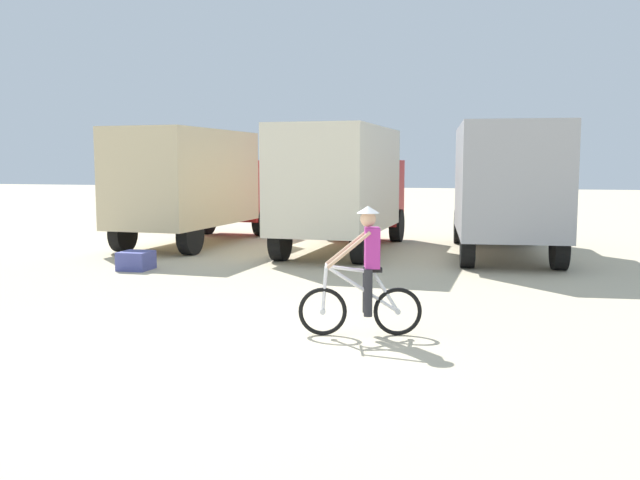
# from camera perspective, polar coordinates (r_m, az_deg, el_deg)

# --- Properties ---
(ground_plane) EXTENTS (120.00, 120.00, 0.00)m
(ground_plane) POSITION_cam_1_polar(r_m,az_deg,el_deg) (8.96, -8.89, -9.31)
(ground_plane) COLOR beige
(box_truck_tan_camper) EXTENTS (2.59, 6.82, 3.35)m
(box_truck_tan_camper) POSITION_cam_1_polar(r_m,az_deg,el_deg) (20.89, -10.28, 4.79)
(box_truck_tan_camper) COLOR #CCB78E
(box_truck_tan_camper) RESTS_ON ground
(box_truck_cream_rv) EXTENTS (2.48, 6.79, 3.35)m
(box_truck_cream_rv) POSITION_cam_1_polar(r_m,az_deg,el_deg) (18.92, 1.91, 4.73)
(box_truck_cream_rv) COLOR beige
(box_truck_cream_rv) RESTS_ON ground
(box_truck_grey_hauler) EXTENTS (3.05, 6.96, 3.35)m
(box_truck_grey_hauler) POSITION_cam_1_polar(r_m,az_deg,el_deg) (18.56, 14.98, 4.49)
(box_truck_grey_hauler) COLOR #9E9EA3
(box_truck_grey_hauler) RESTS_ON ground
(cyclist_orange_shirt) EXTENTS (1.68, 0.64, 1.82)m
(cyclist_orange_shirt) POSITION_cam_1_polar(r_m,az_deg,el_deg) (9.65, 3.70, -2.96)
(cyclist_orange_shirt) COLOR black
(cyclist_orange_shirt) RESTS_ON ground
(supply_crate) EXTENTS (0.69, 0.71, 0.42)m
(supply_crate) POSITION_cam_1_polar(r_m,az_deg,el_deg) (16.23, -14.92, -1.65)
(supply_crate) COLOR #4C5199
(supply_crate) RESTS_ON ground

